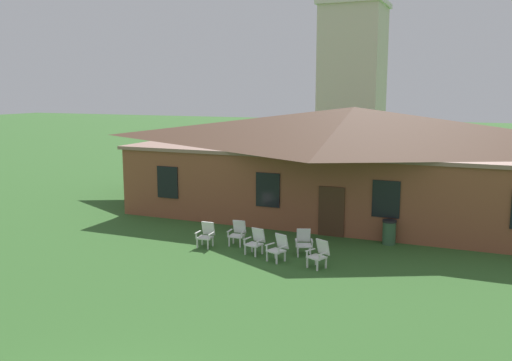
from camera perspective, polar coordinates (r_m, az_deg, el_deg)
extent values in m
cube|color=brown|center=(27.71, 9.99, 0.08)|extent=(20.28, 10.00, 3.20)
cube|color=#926D5E|center=(27.49, 10.10, 3.53)|extent=(20.69, 10.20, 0.16)
pyramid|color=#4C3323|center=(27.40, 10.16, 5.63)|extent=(21.10, 10.40, 1.86)
cube|color=black|center=(25.96, -9.22, -0.18)|extent=(1.10, 0.06, 1.50)
cube|color=black|center=(23.68, 1.24, -1.00)|extent=(1.10, 0.06, 1.50)
cube|color=black|center=(22.34, 13.42, -1.90)|extent=(1.10, 0.06, 1.50)
cube|color=#422819|center=(22.95, 7.88, -3.24)|extent=(1.10, 0.06, 2.10)
cube|color=beige|center=(46.28, 10.01, 9.69)|extent=(4.80, 4.80, 12.61)
cube|color=silver|center=(46.76, 10.25, 17.66)|extent=(5.18, 5.18, 0.36)
cube|color=silver|center=(21.19, -5.04, -6.69)|extent=(0.05, 0.05, 0.36)
cube|color=silver|center=(21.39, -6.15, -6.56)|extent=(0.05, 0.05, 0.36)
cube|color=silver|center=(21.58, -4.53, -6.39)|extent=(0.05, 0.05, 0.36)
cube|color=silver|center=(21.77, -5.64, -6.26)|extent=(0.05, 0.05, 0.36)
cube|color=silver|center=(21.43, -5.35, -5.95)|extent=(0.56, 0.54, 0.05)
cube|color=silver|center=(21.62, -5.00, -4.98)|extent=(0.52, 0.21, 0.54)
cube|color=silver|center=(21.24, -4.67, -5.54)|extent=(0.08, 0.47, 0.03)
cube|color=silver|center=(21.12, -4.85, -5.93)|extent=(0.04, 0.04, 0.22)
cube|color=silver|center=(21.48, -6.08, -5.38)|extent=(0.08, 0.47, 0.03)
cube|color=silver|center=(21.37, -6.27, -5.77)|extent=(0.04, 0.04, 0.22)
cube|color=white|center=(21.36, -1.67, -6.54)|extent=(0.05, 0.05, 0.36)
cube|color=white|center=(21.52, -2.82, -6.42)|extent=(0.05, 0.05, 0.36)
cube|color=white|center=(21.75, -1.25, -6.23)|extent=(0.05, 0.05, 0.36)
cube|color=white|center=(21.91, -2.38, -6.12)|extent=(0.05, 0.05, 0.36)
cube|color=white|center=(21.58, -2.03, -5.80)|extent=(0.57, 0.55, 0.05)
cube|color=white|center=(21.78, -1.74, -4.84)|extent=(0.52, 0.22, 0.54)
cube|color=white|center=(21.41, -1.33, -5.38)|extent=(0.09, 0.47, 0.03)
cube|color=white|center=(21.29, -1.48, -5.77)|extent=(0.04, 0.04, 0.22)
cube|color=white|center=(21.61, -2.77, -5.24)|extent=(0.09, 0.47, 0.03)
cube|color=white|center=(21.50, -2.94, -5.63)|extent=(0.04, 0.04, 0.22)
cube|color=white|center=(20.17, -0.07, -7.50)|extent=(0.06, 0.06, 0.36)
cube|color=white|center=(20.43, -1.13, -7.28)|extent=(0.06, 0.06, 0.36)
cube|color=white|center=(20.52, 0.65, -7.21)|extent=(0.06, 0.06, 0.36)
cube|color=white|center=(20.77, -0.40, -7.00)|extent=(0.06, 0.06, 0.36)
cube|color=white|center=(20.41, -0.24, -6.70)|extent=(0.64, 0.62, 0.05)
cube|color=white|center=(20.58, 0.27, -5.70)|extent=(0.54, 0.30, 0.54)
cube|color=white|center=(20.18, 0.40, -6.31)|extent=(0.16, 0.47, 0.03)
cube|color=white|center=(20.09, 0.14, -6.72)|extent=(0.05, 0.05, 0.22)
cube|color=white|center=(20.51, -0.93, -6.05)|extent=(0.16, 0.47, 0.03)
cube|color=white|center=(20.41, -1.20, -6.45)|extent=(0.05, 0.05, 0.22)
cube|color=white|center=(19.41, 2.16, -8.20)|extent=(0.06, 0.06, 0.36)
cube|color=white|center=(19.71, 1.17, -7.92)|extent=(0.06, 0.06, 0.36)
cube|color=white|center=(19.73, 3.04, -7.92)|extent=(0.06, 0.06, 0.36)
cube|color=white|center=(20.02, 2.04, -7.64)|extent=(0.06, 0.06, 0.36)
cube|color=white|center=(19.66, 2.11, -7.35)|extent=(0.69, 0.68, 0.05)
cube|color=white|center=(19.79, 2.72, -6.33)|extent=(0.55, 0.37, 0.54)
cube|color=white|center=(19.40, 2.71, -6.98)|extent=(0.23, 0.46, 0.03)
cube|color=white|center=(19.32, 2.38, -7.39)|extent=(0.05, 0.05, 0.22)
cube|color=white|center=(19.78, 1.45, -6.65)|extent=(0.23, 0.46, 0.03)
cube|color=white|center=(19.69, 1.12, -7.05)|extent=(0.05, 0.05, 0.22)
cube|color=white|center=(20.24, 5.70, -7.49)|extent=(0.06, 0.06, 0.36)
cube|color=white|center=(20.22, 4.39, -7.50)|extent=(0.06, 0.06, 0.36)
cube|color=white|center=(20.67, 5.62, -7.13)|extent=(0.06, 0.06, 0.36)
cube|color=white|center=(20.64, 4.34, -7.14)|extent=(0.06, 0.06, 0.36)
cube|color=white|center=(20.38, 5.02, -6.76)|extent=(0.69, 0.68, 0.05)
cube|color=white|center=(20.60, 4.98, -5.72)|extent=(0.55, 0.36, 0.54)
cube|color=white|center=(20.33, 5.85, -6.25)|extent=(0.23, 0.46, 0.03)
cube|color=white|center=(20.20, 5.88, -6.67)|extent=(0.05, 0.05, 0.22)
cube|color=white|center=(20.29, 4.21, -6.25)|extent=(0.23, 0.46, 0.03)
cube|color=white|center=(20.17, 4.23, -6.68)|extent=(0.05, 0.05, 0.22)
cube|color=silver|center=(18.82, 6.42, -8.84)|extent=(0.07, 0.07, 0.36)
cube|color=silver|center=(19.11, 5.38, -8.53)|extent=(0.07, 0.07, 0.36)
cube|color=silver|center=(19.13, 7.31, -8.55)|extent=(0.07, 0.07, 0.36)
cube|color=silver|center=(19.42, 6.28, -8.25)|extent=(0.07, 0.07, 0.36)
cube|color=silver|center=(19.06, 6.36, -7.95)|extent=(0.71, 0.70, 0.05)
cube|color=silver|center=(19.19, 7.00, -6.90)|extent=(0.55, 0.39, 0.54)
cube|color=silver|center=(18.80, 6.99, -7.59)|extent=(0.25, 0.45, 0.03)
cube|color=silver|center=(18.72, 6.65, -8.01)|extent=(0.05, 0.05, 0.22)
cube|color=silver|center=(19.17, 5.68, -7.23)|extent=(0.25, 0.45, 0.03)
cube|color=silver|center=(19.09, 5.34, -7.64)|extent=(0.05, 0.05, 0.22)
cylinder|color=#335638|center=(22.34, 13.73, -5.36)|extent=(0.52, 0.52, 0.90)
cylinder|color=black|center=(22.23, 13.78, -4.14)|extent=(0.56, 0.56, 0.08)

